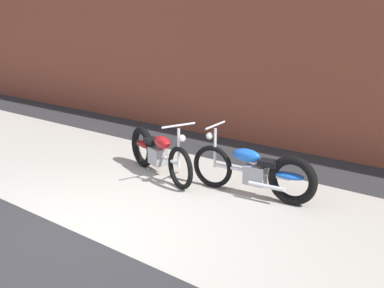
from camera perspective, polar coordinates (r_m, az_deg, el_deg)
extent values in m
plane|color=#2D2D30|center=(5.95, -14.07, -10.82)|extent=(80.00, 80.00, 0.00)
cube|color=#B2ADA3|center=(7.04, -2.76, -6.04)|extent=(36.00, 3.50, 0.01)
torus|color=black|center=(7.06, -1.48, -3.01)|extent=(0.67, 0.30, 0.68)
torus|color=black|center=(8.15, -6.21, -0.34)|extent=(0.73, 0.36, 0.73)
cylinder|color=silver|center=(7.59, -4.02, -1.38)|extent=(1.18, 0.46, 0.06)
cube|color=#99999E|center=(7.67, -4.30, -1.52)|extent=(0.37, 0.31, 0.28)
ellipsoid|color=red|center=(7.45, -3.76, 0.22)|extent=(0.48, 0.32, 0.20)
ellipsoid|color=red|center=(8.09, -6.07, -0.02)|extent=(0.47, 0.31, 0.10)
cube|color=black|center=(7.78, -5.04, 0.40)|extent=(0.33, 0.28, 0.08)
cylinder|color=silver|center=(7.00, -1.67, -0.52)|extent=(0.06, 0.06, 0.62)
cylinder|color=silver|center=(6.91, -1.69, 2.35)|extent=(0.22, 0.56, 0.03)
sphere|color=white|center=(6.87, -1.25, 0.72)|extent=(0.11, 0.11, 0.11)
cylinder|color=silver|center=(7.96, -4.16, -1.46)|extent=(0.54, 0.24, 0.06)
torus|color=black|center=(7.13, 2.58, -2.84)|extent=(0.68, 0.15, 0.68)
torus|color=black|center=(6.62, 12.46, -4.48)|extent=(0.74, 0.21, 0.73)
cylinder|color=silver|center=(6.84, 7.34, -3.43)|extent=(1.23, 0.19, 0.06)
cube|color=#99999E|center=(6.82, 7.94, -3.86)|extent=(0.34, 0.25, 0.28)
ellipsoid|color=blue|center=(6.80, 6.80, -1.40)|extent=(0.46, 0.24, 0.20)
ellipsoid|color=blue|center=(6.62, 12.08, -3.92)|extent=(0.46, 0.23, 0.10)
cube|color=black|center=(6.68, 9.58, -2.37)|extent=(0.30, 0.23, 0.08)
cylinder|color=silver|center=(7.02, 2.90, -0.50)|extent=(0.05, 0.05, 0.62)
cylinder|color=silver|center=(6.93, 2.94, 2.36)|extent=(0.10, 0.58, 0.03)
sphere|color=white|center=(7.02, 2.21, 1.03)|extent=(0.11, 0.11, 0.11)
cylinder|color=silver|center=(6.63, 9.28, -5.24)|extent=(0.55, 0.12, 0.06)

